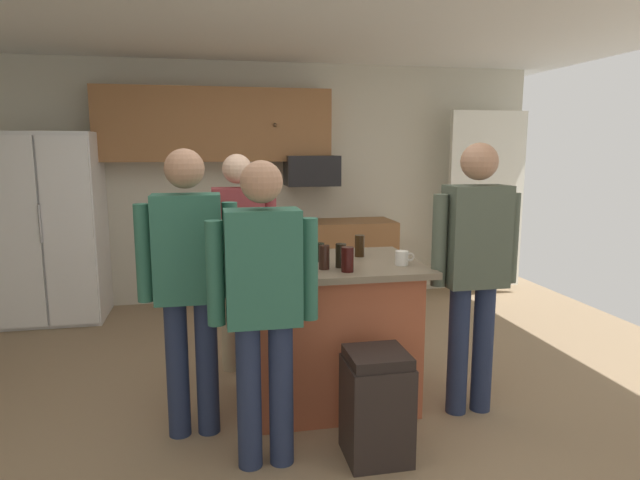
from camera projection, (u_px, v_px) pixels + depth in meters
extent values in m
plane|color=#937A5B|center=(292.00, 409.00, 3.57)|extent=(7.04, 7.04, 0.00)
cube|color=beige|center=(254.00, 184.00, 6.06)|extent=(6.40, 0.10, 2.60)
cube|color=white|center=(486.00, 200.00, 6.22)|extent=(0.90, 0.06, 2.00)
cube|color=#936038|center=(216.00, 125.00, 5.69)|extent=(2.40, 0.35, 0.75)
sphere|color=#4C3823|center=(275.00, 125.00, 5.62)|extent=(0.04, 0.04, 0.04)
cube|color=#936038|center=(312.00, 262.00, 6.01)|extent=(1.80, 0.60, 0.90)
sphere|color=#4C3823|center=(359.00, 266.00, 5.79)|extent=(0.04, 0.04, 0.04)
cube|color=white|center=(53.00, 228.00, 5.35)|extent=(0.91, 0.70, 1.84)
cube|color=white|center=(15.00, 234.00, 4.94)|extent=(0.43, 0.04, 1.76)
cube|color=white|center=(69.00, 232.00, 5.03)|extent=(0.43, 0.04, 1.76)
cylinder|color=#B2B2B7|center=(40.00, 224.00, 4.94)|extent=(0.02, 0.02, 0.35)
cube|color=black|center=(312.00, 171.00, 5.86)|extent=(0.56, 0.40, 0.32)
cube|color=#AD5638|center=(329.00, 335.00, 3.64)|extent=(1.04, 0.77, 0.91)
cube|color=#756651|center=(329.00, 265.00, 3.56)|extent=(1.18, 0.91, 0.04)
cylinder|color=tan|center=(230.00, 319.00, 4.16)|extent=(0.13, 0.13, 0.80)
cylinder|color=tan|center=(252.00, 318.00, 4.19)|extent=(0.13, 0.13, 0.80)
cube|color=maroon|center=(239.00, 228.00, 4.06)|extent=(0.38, 0.22, 0.60)
sphere|color=beige|center=(237.00, 169.00, 3.99)|extent=(0.22, 0.22, 0.22)
cylinder|color=maroon|center=(206.00, 232.00, 4.02)|extent=(0.09, 0.09, 0.54)
cylinder|color=maroon|center=(271.00, 230.00, 4.11)|extent=(0.09, 0.09, 0.54)
cylinder|color=#232D4C|center=(458.00, 350.00, 3.47)|extent=(0.13, 0.13, 0.84)
cylinder|color=#232D4C|center=(483.00, 348.00, 3.51)|extent=(0.13, 0.13, 0.84)
cube|color=#4C5647|center=(476.00, 236.00, 3.37)|extent=(0.38, 0.22, 0.63)
sphere|color=tan|center=(479.00, 162.00, 3.29)|extent=(0.23, 0.23, 0.23)
cylinder|color=#4C5647|center=(439.00, 240.00, 3.33)|extent=(0.09, 0.09, 0.56)
cylinder|color=#4C5647|center=(511.00, 238.00, 3.42)|extent=(0.09, 0.09, 0.56)
cylinder|color=#232D4C|center=(178.00, 369.00, 3.19)|extent=(0.13, 0.13, 0.82)
cylinder|color=#232D4C|center=(207.00, 367.00, 3.23)|extent=(0.13, 0.13, 0.82)
cube|color=#2D6651|center=(188.00, 248.00, 3.09)|extent=(0.38, 0.22, 0.61)
sphere|color=tan|center=(184.00, 169.00, 3.02)|extent=(0.22, 0.22, 0.22)
cylinder|color=#2D6651|center=(144.00, 253.00, 3.05)|extent=(0.09, 0.09, 0.55)
cylinder|color=#2D6651|center=(230.00, 250.00, 3.14)|extent=(0.09, 0.09, 0.55)
cylinder|color=#232D4C|center=(249.00, 396.00, 2.88)|extent=(0.13, 0.13, 0.79)
cylinder|color=#232D4C|center=(281.00, 393.00, 2.91)|extent=(0.13, 0.13, 0.79)
cube|color=#2D6651|center=(263.00, 267.00, 2.78)|extent=(0.38, 0.22, 0.59)
sphere|color=tan|center=(261.00, 182.00, 2.71)|extent=(0.21, 0.21, 0.21)
cylinder|color=#2D6651|center=(215.00, 273.00, 2.73)|extent=(0.09, 0.09, 0.53)
cylinder|color=#2D6651|center=(309.00, 269.00, 2.83)|extent=(0.09, 0.09, 0.53)
cylinder|color=white|center=(402.00, 258.00, 3.45)|extent=(0.08, 0.08, 0.09)
torus|color=white|center=(410.00, 257.00, 3.46)|extent=(0.06, 0.01, 0.06)
cylinder|color=black|center=(347.00, 259.00, 3.26)|extent=(0.08, 0.08, 0.15)
cylinder|color=black|center=(319.00, 252.00, 3.56)|extent=(0.07, 0.07, 0.12)
cylinder|color=black|center=(324.00, 257.00, 3.33)|extent=(0.07, 0.07, 0.15)
cylinder|color=black|center=(341.00, 256.00, 3.38)|extent=(0.07, 0.07, 0.15)
cylinder|color=white|center=(289.00, 249.00, 3.74)|extent=(0.08, 0.08, 0.09)
torus|color=white|center=(297.00, 249.00, 3.75)|extent=(0.06, 0.01, 0.06)
cylinder|color=black|center=(360.00, 246.00, 3.72)|extent=(0.07, 0.07, 0.15)
cube|color=black|center=(376.00, 410.00, 2.98)|extent=(0.34, 0.34, 0.55)
cube|color=black|center=(377.00, 357.00, 2.93)|extent=(0.32, 0.32, 0.06)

